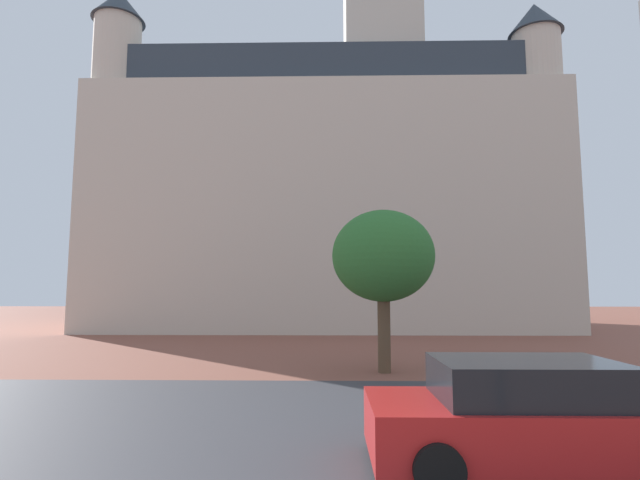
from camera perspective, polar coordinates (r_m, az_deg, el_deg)
ground_plane at (r=10.64m, az=0.38°, el=-19.55°), size 120.00×120.00×0.00m
street_asphalt_strip at (r=9.20m, az=0.25°, el=-21.71°), size 120.00×8.79×0.00m
landmark_building at (r=33.89m, az=1.43°, el=5.63°), size 29.03×14.69×32.36m
car_red at (r=7.67m, az=23.82°, el=-18.91°), size 4.48×2.10×1.49m
tree_curb_far at (r=14.70m, az=7.63°, el=-2.00°), size 3.15×3.15×4.95m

